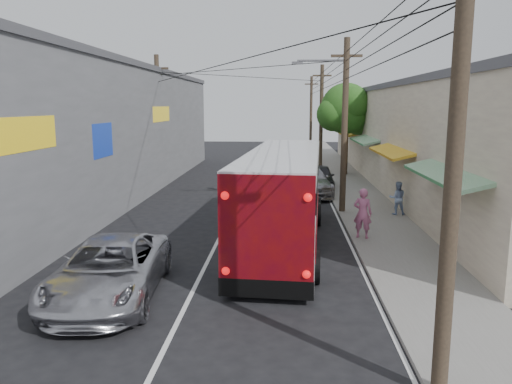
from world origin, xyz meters
TOP-DOWN VIEW (x-y plane):
  - ground at (0.00, 0.00)m, footprint 120.00×120.00m
  - sidewalk at (6.50, 20.00)m, footprint 3.00×80.00m
  - building_right at (10.99, 22.00)m, footprint 7.09×40.00m
  - building_left at (-8.50, 18.00)m, footprint 7.20×36.00m
  - utility_poles at (3.13, 20.33)m, footprint 11.80×45.28m
  - street_tree at (6.87, 26.02)m, footprint 4.40×4.00m
  - coach_bus at (2.46, 7.79)m, footprint 3.40×11.96m
  - jeepney at (-2.08, 2.13)m, footprint 2.95×5.70m
  - parked_suv at (3.80, 18.00)m, footprint 2.87×5.76m
  - parked_car_mid at (4.60, 20.00)m, footprint 1.86×4.32m
  - parked_car_far at (4.25, 33.88)m, footprint 2.17×4.76m
  - pedestrian_near at (5.40, 8.19)m, footprint 0.80×0.66m
  - pedestrian_far at (7.60, 12.37)m, footprint 0.75×0.60m

SIDE VIEW (x-z plane):
  - ground at x=0.00m, z-range 0.00..0.00m
  - sidewalk at x=6.50m, z-range 0.00..0.12m
  - parked_car_mid at x=4.60m, z-range 0.00..1.45m
  - parked_car_far at x=4.25m, z-range 0.00..1.51m
  - jeepney at x=-2.08m, z-range 0.00..1.53m
  - parked_suv at x=3.80m, z-range 0.00..1.61m
  - pedestrian_far at x=7.60m, z-range 0.12..1.63m
  - pedestrian_near at x=5.40m, z-range 0.12..2.00m
  - coach_bus at x=2.46m, z-range 0.06..3.46m
  - building_right at x=10.99m, z-range 0.03..6.28m
  - building_left at x=-8.50m, z-range 0.03..7.28m
  - utility_poles at x=3.13m, z-range 0.13..8.13m
  - street_tree at x=6.87m, z-range 1.37..7.97m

